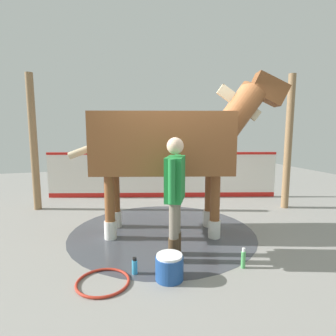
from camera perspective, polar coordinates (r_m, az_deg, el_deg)
The scene contains 11 objects.
ground_plane at distance 4.87m, azimuth 1.40°, elevation -13.52°, with size 16.00×16.00×0.02m, color gray.
wet_patch at distance 4.92m, azimuth -1.14°, elevation -13.13°, with size 3.19×3.19×0.00m, color #42444C.
barrier_wall at distance 7.19m, azimuth -1.20°, elevation -1.75°, with size 5.78×1.61×1.19m.
roof_post_near at distance 6.66m, azimuth 23.77°, elevation 4.84°, with size 0.16×0.16×2.97m, color olive.
roof_post_far at distance 6.66m, azimuth -26.21°, elevation 4.69°, with size 0.16×0.16×2.97m, color olive.
horse at distance 4.59m, azimuth 0.33°, elevation 5.12°, with size 3.57×1.53×2.71m.
handler at distance 3.70m, azimuth 1.48°, elevation -4.64°, with size 0.41×0.62×1.68m.
wash_bucket at distance 3.47m, azimuth 0.28°, elevation -19.94°, with size 0.34×0.34×0.31m.
bottle_shampoo at distance 3.63m, azimuth -6.96°, elevation -19.68°, with size 0.07×0.07×0.21m.
bottle_spray at distance 3.85m, azimuth 15.41°, elevation -17.76°, with size 0.06×0.06×0.27m.
hose_coil at distance 3.53m, azimuth -13.40°, elevation -22.12°, with size 0.63×0.63×0.03m, color #B72D1E.
Camera 1 is at (1.37, 4.31, 1.78)m, focal length 29.26 mm.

